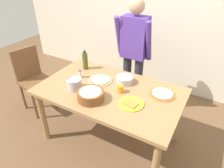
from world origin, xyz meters
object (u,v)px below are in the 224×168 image
Objects in this scene: plate_with_slice at (131,104)px; pizza_raw_on_board at (100,80)px; steel_pot at (74,84)px; popcorn_bowl at (91,94)px; person_cook at (134,51)px; pizza_cooked_on_tray at (162,94)px; chair_wooden_left at (33,77)px; cup_orange at (121,89)px; salt_shaker at (80,74)px; dining_table at (110,96)px; olive_oil_bottle at (85,61)px; mixing_bowl_steel at (125,80)px.

pizza_raw_on_board is at bearing 155.62° from plate_with_slice.
popcorn_bowl is at bearing -15.45° from steel_pot.
pizza_cooked_on_tray is at bearing -42.78° from person_cook.
chair_wooden_left reaches higher than pizza_cooked_on_tray.
person_cook reaches higher than cup_orange.
plate_with_slice is at bearing -24.38° from pizza_raw_on_board.
salt_shaker reaches higher than plate_with_slice.
pizza_cooked_on_tray is 2.66× the size of salt_shaker.
salt_shaker is (-0.77, 0.18, 0.04)m from plate_with_slice.
steel_pot is (-0.89, -0.38, 0.06)m from pizza_cooked_on_tray.
cup_orange is (-0.41, -0.18, 0.03)m from pizza_cooked_on_tray.
cup_orange reaches higher than plate_with_slice.
dining_table is 0.30m from popcorn_bowl.
olive_oil_bottle is 0.49m from steel_pot.
pizza_raw_on_board is 0.74m from pizza_cooked_on_tray.
salt_shaker is (0.08, -0.22, -0.06)m from olive_oil_bottle.
dining_table is at bearing -159.43° from pizza_cooked_on_tray.
pizza_cooked_on_tray is 1.08m from olive_oil_bottle.
mixing_bowl_steel is at bearing 71.58° from dining_table.
mixing_bowl_steel reaches higher than pizza_cooked_on_tray.
olive_oil_bottle is 2.42× the size of salt_shaker.
dining_table is 15.09× the size of salt_shaker.
steel_pot is (-0.16, -0.29, 0.06)m from pizza_raw_on_board.
mixing_bowl_steel is 1.89× the size of salt_shaker.
mixing_bowl_steel is 1.15× the size of steel_pot.
plate_with_slice is 1.02× the size of olive_oil_bottle.
plate_with_slice reaches higher than pizza_cooked_on_tray.
steel_pot is at bearing -157.10° from pizza_cooked_on_tray.
pizza_cooked_on_tray is 0.39m from plate_with_slice.
chair_wooden_left is (-1.26, -0.73, -0.40)m from person_cook.
dining_table is 1.33m from chair_wooden_left.
popcorn_bowl is 2.64× the size of salt_shaker.
mixing_bowl_steel is 2.35× the size of cup_orange.
dining_table is at bearing 71.71° from popcorn_bowl.
person_cook reaches higher than chair_wooden_left.
person_cook is at bearing 94.49° from dining_table.
chair_wooden_left is at bearing -171.97° from mixing_bowl_steel.
pizza_raw_on_board is at bearing 107.45° from popcorn_bowl.
cup_orange is at bearing 22.05° from steel_pot.
steel_pot reaches higher than mixing_bowl_steel.
popcorn_bowl reaches higher than mixing_bowl_steel.
olive_oil_bottle is at bearing 174.50° from mixing_bowl_steel.
mixing_bowl_steel is at bearing 17.30° from salt_shaker.
olive_oil_bottle reaches higher than mixing_bowl_steel.
plate_with_slice reaches higher than pizza_raw_on_board.
pizza_cooked_on_tray is at bearing 23.88° from cup_orange.
salt_shaker is (-0.39, -0.70, -0.13)m from person_cook.
chair_wooden_left reaches higher than popcorn_bowl.
plate_with_slice is (-0.22, -0.32, -0.00)m from pizza_cooked_on_tray.
mixing_bowl_steel is 0.61m from olive_oil_bottle.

